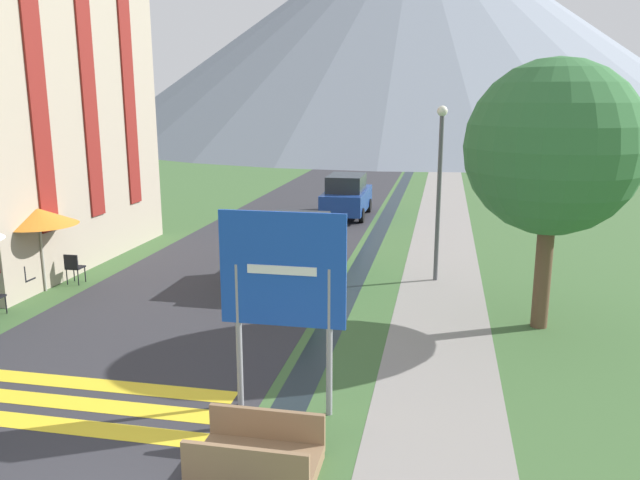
# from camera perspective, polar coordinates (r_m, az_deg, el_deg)

# --- Properties ---
(ground_plane) EXTENTS (160.00, 160.00, 0.00)m
(ground_plane) POSITION_cam_1_polar(r_m,az_deg,el_deg) (25.63, 3.12, 1.62)
(ground_plane) COLOR #3D6033
(road) EXTENTS (6.40, 60.00, 0.01)m
(road) POSITION_cam_1_polar(r_m,az_deg,el_deg) (35.76, 1.44, 4.84)
(road) COLOR #2D2D33
(road) RESTS_ON ground_plane
(footpath) EXTENTS (2.20, 60.00, 0.01)m
(footpath) POSITION_cam_1_polar(r_m,az_deg,el_deg) (35.24, 11.29, 4.48)
(footpath) COLOR gray
(footpath) RESTS_ON ground_plane
(drainage_channel) EXTENTS (0.60, 60.00, 0.00)m
(drainage_channel) POSITION_cam_1_polar(r_m,az_deg,el_deg) (35.32, 7.38, 4.63)
(drainage_channel) COLOR black
(drainage_channel) RESTS_ON ground_plane
(crosswalk_marking) EXTENTS (5.44, 1.84, 0.01)m
(crosswalk_marking) POSITION_cam_1_polar(r_m,az_deg,el_deg) (11.58, -22.18, -13.58)
(crosswalk_marking) COLOR yellow
(crosswalk_marking) RESTS_ON ground_plane
(mountain_distant) EXTENTS (77.96, 77.96, 27.30)m
(mountain_distant) POSITION_cam_1_polar(r_m,az_deg,el_deg) (82.83, 8.47, 18.71)
(mountain_distant) COLOR gray
(mountain_distant) RESTS_ON ground_plane
(hotel_building) EXTENTS (5.90, 9.13, 12.18)m
(hotel_building) POSITION_cam_1_polar(r_m,az_deg,el_deg) (21.33, -27.18, 15.67)
(hotel_building) COLOR tan
(hotel_building) RESTS_ON ground_plane
(road_sign) EXTENTS (2.01, 0.11, 3.29)m
(road_sign) POSITION_cam_1_polar(r_m,az_deg,el_deg) (9.74, -3.45, -4.08)
(road_sign) COLOR gray
(road_sign) RESTS_ON ground_plane
(footbridge) EXTENTS (1.70, 1.10, 0.65)m
(footbridge) POSITION_cam_1_polar(r_m,az_deg,el_deg) (9.01, -5.82, -19.03)
(footbridge) COLOR #846647
(footbridge) RESTS_ON ground_plane
(parked_car_near) EXTENTS (1.98, 4.15, 1.82)m
(parked_car_near) POSITION_cam_1_polar(r_m,az_deg,el_deg) (17.25, -2.25, -0.80)
(parked_car_near) COLOR #28663D
(parked_car_near) RESTS_ON ground_plane
(parked_car_far) EXTENTS (1.80, 3.99, 1.82)m
(parked_car_far) POSITION_cam_1_polar(r_m,az_deg,el_deg) (26.71, 2.46, 4.07)
(parked_car_far) COLOR navy
(parked_car_far) RESTS_ON ground_plane
(cafe_chair_far_left) EXTENTS (0.40, 0.40, 0.85)m
(cafe_chair_far_left) POSITION_cam_1_polar(r_m,az_deg,el_deg) (18.26, -21.61, -2.22)
(cafe_chair_far_left) COLOR black
(cafe_chair_far_left) RESTS_ON ground_plane
(cafe_chair_middle) EXTENTS (0.40, 0.40, 0.85)m
(cafe_chair_middle) POSITION_cam_1_polar(r_m,az_deg,el_deg) (17.59, -25.63, -3.14)
(cafe_chair_middle) COLOR black
(cafe_chair_middle) RESTS_ON ground_plane
(cafe_umbrella_middle_orange) EXTENTS (1.96, 1.96, 2.21)m
(cafe_umbrella_middle_orange) POSITION_cam_1_polar(r_m,az_deg,el_deg) (17.62, -24.34, 1.95)
(cafe_umbrella_middle_orange) COLOR #B7B2A8
(cafe_umbrella_middle_orange) RESTS_ON ground_plane
(streetlamp) EXTENTS (0.28, 0.28, 4.78)m
(streetlamp) POSITION_cam_1_polar(r_m,az_deg,el_deg) (17.23, 10.87, 5.57)
(streetlamp) COLOR #515156
(streetlamp) RESTS_ON ground_plane
(tree_by_path) EXTENTS (3.69, 3.69, 5.81)m
(tree_by_path) POSITION_cam_1_polar(r_m,az_deg,el_deg) (14.05, 20.54, 7.86)
(tree_by_path) COLOR brown
(tree_by_path) RESTS_ON ground_plane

